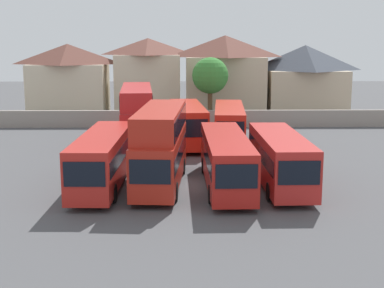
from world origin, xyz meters
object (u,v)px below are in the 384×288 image
Objects in this scene: house_terrace_centre at (148,76)px; house_terrace_right at (225,75)px; bus_2 at (161,143)px; tree_left_of_lot at (210,76)px; house_terrace_left at (69,80)px; bus_7 at (229,123)px; bus_1 at (103,157)px; house_terrace_far_right at (304,80)px; bus_3 at (226,158)px; bus_6 at (188,122)px; bus_4 at (280,157)px; bus_5 at (137,112)px.

house_terrace_right reaches higher than house_terrace_centre.
house_terrace_centre reaches higher than bus_2.
house_terrace_right is at bearing -7.43° from house_terrace_centre.
house_terrace_left is at bearing 160.15° from tree_left_of_lot.
bus_7 is at bearing -67.54° from house_terrace_centre.
house_terrace_left is at bearing -163.35° from bus_1.
house_terrace_left is 0.97× the size of house_terrace_far_right.
house_terrace_centre is (-6.93, 33.67, 2.89)m from bus_3.
house_terrace_centre is 0.95× the size of house_terrace_far_right.
house_terrace_centre is at bearing -171.15° from bus_2.
house_terrace_right is at bearing -176.93° from house_terrace_far_right.
house_terrace_far_right is (10.84, 19.37, 2.40)m from bus_7.
bus_6 is 13.11m from tree_left_of_lot.
bus_3 is at bearing 4.80° from bus_6.
bus_6 is 1.11× the size of house_terrace_left.
bus_6 is (-5.71, 13.85, 0.13)m from bus_4.
bus_2 is 7.60m from bus_4.
bus_2 is at bearing -96.10° from bus_3.
house_terrace_centre reaches higher than bus_3.
tree_left_of_lot is (-11.88, -6.61, 0.89)m from house_terrace_far_right.
bus_7 is (9.10, 13.39, 0.05)m from bus_1.
bus_6 reaches higher than bus_1.
bus_2 is 0.91× the size of bus_3.
bus_1 is 1.08× the size of bus_4.
bus_5 reaches higher than bus_2.
bus_7 is 19.10m from house_terrace_right.
bus_1 is 1.22× the size of house_terrace_centre.
bus_5 reaches higher than bus_7.
bus_4 is 32.53m from house_terrace_right.
bus_5 is 1.24× the size of house_terrace_far_right.
bus_6 is 23.44m from house_terrace_left.
bus_4 is 0.94× the size of bus_7.
bus_6 is (-2.27, 13.94, 0.14)m from bus_3.
bus_4 is at bearing 90.44° from bus_3.
bus_1 is 7.74m from bus_3.
house_terrace_centre reaches higher than bus_5.
bus_5 is 1.24× the size of house_terrace_right.
house_terrace_right reaches higher than house_terrace_left.
bus_6 reaches higher than bus_7.
bus_2 is 1.12× the size of house_terrace_left.
tree_left_of_lot reaches higher than bus_2.
bus_6 is at bearing -76.69° from house_terrace_centre.
bus_6 is (4.49, -0.25, -0.85)m from bus_5.
house_terrace_left is at bearing -172.58° from house_terrace_centre.
bus_3 is 1.03× the size of bus_7.
bus_5 is 26.73m from house_terrace_far_right.
bus_4 is 1.08× the size of house_terrace_right.
house_terrace_right is 1.34× the size of tree_left_of_lot.
bus_6 is 0.94× the size of bus_7.
bus_1 is 1.01× the size of bus_7.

